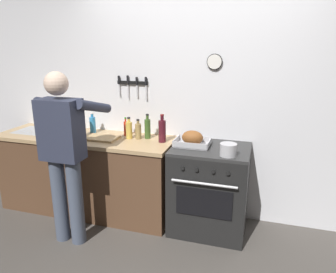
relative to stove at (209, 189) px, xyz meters
The scene contains 13 objects.
wall_back 0.95m from the stove, 121.33° to the left, with size 6.00×0.13×2.60m.
counter_block 1.43m from the stove, behind, with size 2.03×0.65×0.90m.
stove is the anchor object (origin of this frame).
person_cook 1.49m from the stove, 155.01° to the right, with size 0.51×0.63×1.66m.
roasting_pan 0.55m from the stove, behind, with size 0.35×0.26×0.16m.
saucepan 0.57m from the stove, 45.56° to the right, with size 0.15×0.15×0.12m.
cutting_board 1.27m from the stove, behind, with size 0.36×0.24×0.02m, color tan.
bottle_hot_sauce 1.13m from the stove, behind, with size 0.04×0.04×0.21m.
bottle_wine_red 0.78m from the stove, behind, with size 0.08×0.08×0.29m.
bottle_cooking_oil 1.06m from the stove, behind, with size 0.07×0.07×0.24m.
bottle_vinegar 0.97m from the stove, behind, with size 0.06×0.06×0.22m.
bottle_dish_soap 1.51m from the stove, behind, with size 0.07×0.07×0.24m.
bottle_olive_oil 0.92m from the stove, behind, with size 0.06×0.06×0.27m.
Camera 1 is at (0.68, -1.96, 1.87)m, focal length 33.63 mm.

